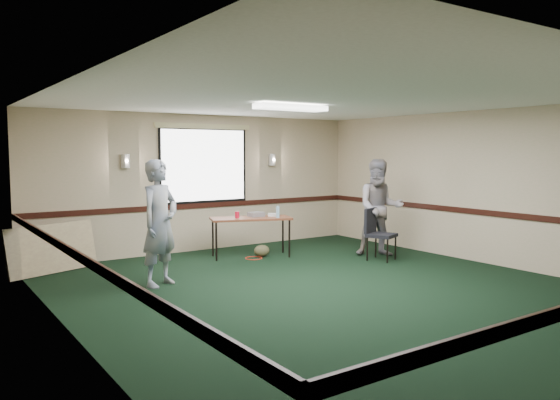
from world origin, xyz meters
TOP-DOWN VIEW (x-y plane):
  - ground at (0.00, 0.00)m, footprint 8.00×8.00m
  - room_shell at (0.00, 2.12)m, footprint 8.00×8.02m
  - folding_table at (0.38, 2.82)m, footprint 1.60×1.06m
  - projector at (0.53, 2.87)m, footprint 0.28×0.24m
  - game_console at (0.85, 2.76)m, footprint 0.27×0.26m
  - red_cup at (0.13, 2.90)m, footprint 0.08×0.08m
  - water_bottle at (0.78, 2.52)m, footprint 0.06×0.06m
  - duffel_bag at (0.55, 2.71)m, footprint 0.36×0.31m
  - cable_coil at (0.32, 2.64)m, footprint 0.42×0.42m
  - folded_table at (-3.00, 3.48)m, footprint 1.53×0.75m
  - conference_chair at (2.13, 1.29)m, footprint 0.61×0.62m
  - person_left at (-1.87, 1.69)m, footprint 0.80×0.70m
  - person_right at (2.46, 1.55)m, footprint 1.13×1.08m

SIDE VIEW (x-z plane):
  - ground at x=0.00m, z-range 0.00..0.00m
  - cable_coil at x=0.32m, z-range 0.00..0.02m
  - duffel_bag at x=0.55m, z-range 0.00..0.22m
  - folded_table at x=-3.00m, z-range 0.00..0.79m
  - conference_chair at x=2.13m, z-range 0.08..1.02m
  - folding_table at x=0.38m, z-range 0.32..1.06m
  - game_console at x=0.85m, z-range 0.74..0.80m
  - projector at x=0.53m, z-range 0.74..0.83m
  - red_cup at x=0.13m, z-range 0.74..0.86m
  - water_bottle at x=0.78m, z-range 0.74..0.96m
  - person_right at x=2.46m, z-range 0.00..1.83m
  - person_left at x=-1.87m, z-range 0.00..1.85m
  - room_shell at x=0.00m, z-range -2.42..5.58m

